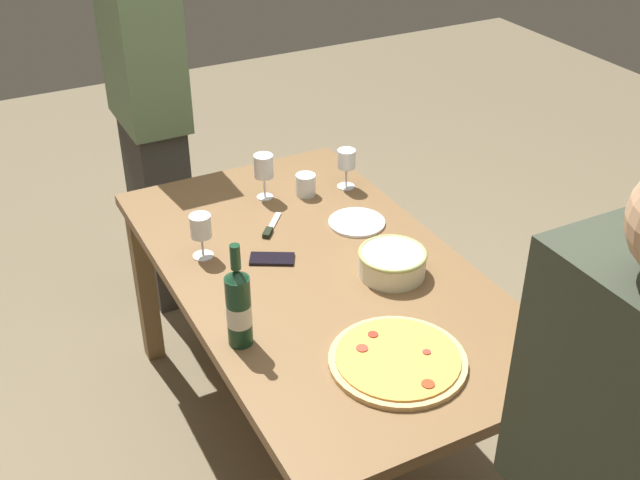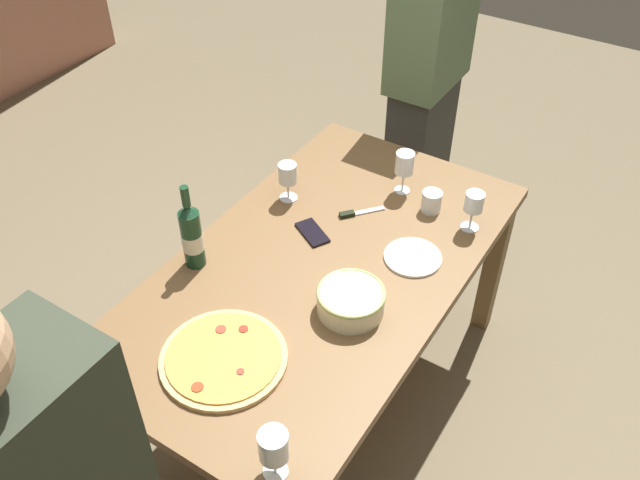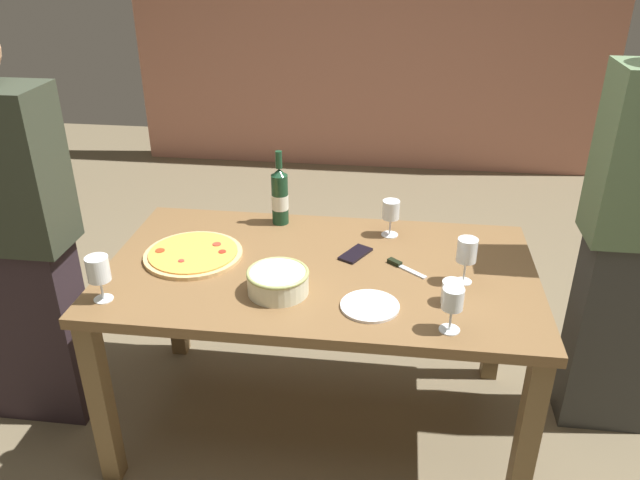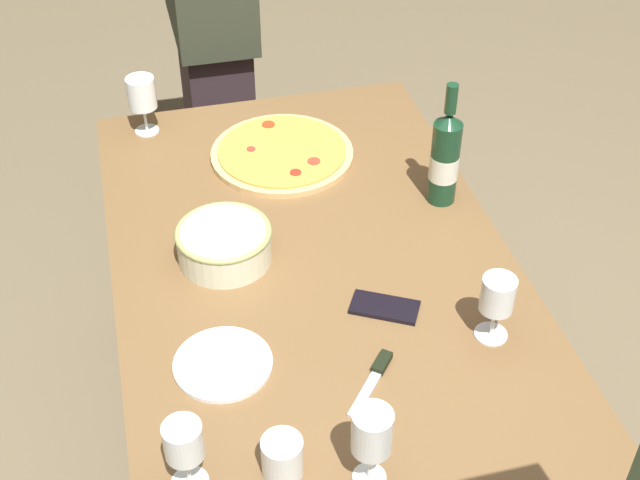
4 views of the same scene
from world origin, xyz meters
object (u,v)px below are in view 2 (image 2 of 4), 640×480
side_plate (413,257)px  pizza_knife (356,213)px  wine_glass_by_bottle (405,165)px  person_guest_left (427,76)px  cup_amber (431,201)px  pizza (224,358)px  dining_table (320,285)px  wine_bottle (192,235)px  cell_phone (312,233)px  wine_glass_far_left (274,448)px  wine_glass_near_pizza (288,175)px  serving_bowl (351,300)px  wine_glass_far_right (474,204)px

side_plate → pizza_knife: size_ratio=1.34×
wine_glass_by_bottle → person_guest_left: bearing=19.0°
cup_amber → person_guest_left: size_ratio=0.05×
pizza → wine_glass_by_bottle: bearing=-3.4°
dining_table → pizza: size_ratio=4.24×
wine_bottle → cell_phone: (0.34, -0.25, -0.12)m
cell_phone → person_guest_left: size_ratio=0.08×
wine_glass_far_left → side_plate: bearing=4.2°
wine_glass_near_pizza → pizza_knife: 0.29m
cup_amber → person_guest_left: 0.80m
pizza → cell_phone: bearing=8.4°
pizza → cell_phone: (0.62, 0.09, -0.01)m
wine_glass_by_bottle → cup_amber: wine_glass_by_bottle is taller
cup_amber → pizza_knife: 0.28m
cup_amber → cell_phone: size_ratio=0.57×
wine_glass_by_bottle → person_guest_left: (0.66, 0.23, 0.01)m
dining_table → wine_glass_near_pizza: (0.25, 0.30, 0.20)m
wine_glass_by_bottle → cell_phone: (-0.40, 0.15, -0.11)m
wine_glass_near_pizza → person_guest_left: person_guest_left is taller
wine_glass_near_pizza → pizza_knife: (0.05, -0.27, -0.10)m
wine_bottle → wine_glass_far_left: bearing=-125.8°
dining_table → wine_glass_by_bottle: wine_glass_by_bottle is taller
wine_bottle → side_plate: bearing=-55.7°
wine_bottle → wine_glass_near_pizza: 0.47m
wine_bottle → wine_glass_by_bottle: wine_bottle is taller
wine_glass_by_bottle → wine_glass_far_left: (-1.23, -0.27, -0.01)m
serving_bowl → wine_glass_near_pizza: (0.37, 0.49, 0.06)m
cell_phone → pizza: bearing=37.5°
pizza → cup_amber: bearing=-12.0°
wine_glass_far_left → wine_glass_far_right: bearing=-1.6°
wine_glass_far_right → cell_phone: (-0.33, 0.46, -0.10)m
wine_glass_by_bottle → wine_glass_far_left: bearing=-167.4°
pizza → wine_glass_far_right: bearing=-21.2°
serving_bowl → wine_glass_far_left: size_ratio=1.33×
cup_amber → pizza_knife: (-0.17, 0.22, -0.03)m
wine_glass_far_left → side_plate: (0.91, 0.07, -0.11)m
wine_glass_near_pizza → cup_amber: 0.54m
wine_glass_by_bottle → cell_phone: size_ratio=1.20×
pizza → person_guest_left: (1.67, 0.16, 0.12)m
pizza → pizza_knife: (0.80, 0.02, -0.00)m
pizza → wine_glass_near_pizza: wine_glass_near_pizza is taller
serving_bowl → wine_glass_by_bottle: bearing=13.1°
dining_table → cell_phone: 0.19m
dining_table → pizza: pizza is taller
wine_bottle → wine_glass_far_left: size_ratio=1.96×
serving_bowl → wine_glass_far_left: 0.60m
pizza → serving_bowl: 0.43m
pizza → side_plate: size_ratio=1.89×
pizza → person_guest_left: bearing=5.6°
wine_glass_far_left → person_guest_left: bearing=14.9°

